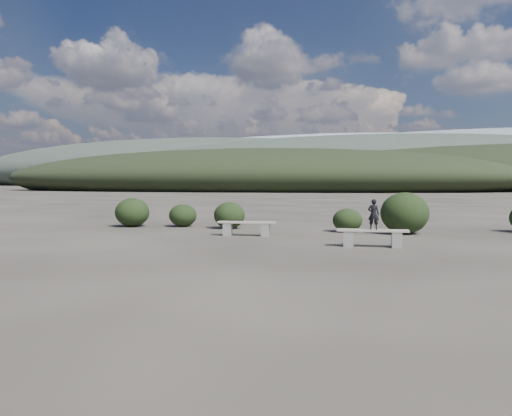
# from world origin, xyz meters

# --- Properties ---
(ground) EXTENTS (1200.00, 1200.00, 0.00)m
(ground) POSITION_xyz_m (0.00, 0.00, 0.00)
(ground) COLOR #2B2621
(ground) RESTS_ON ground
(bench_left) EXTENTS (2.00, 0.61, 0.49)m
(bench_left) POSITION_xyz_m (-1.44, 6.13, 0.30)
(bench_left) COLOR slate
(bench_left) RESTS_ON ground
(bench_right) EXTENTS (2.01, 0.51, 0.50)m
(bench_right) POSITION_xyz_m (2.78, 4.18, 0.30)
(bench_right) COLOR slate
(bench_right) RESTS_ON ground
(seated_person) EXTENTS (0.33, 0.24, 0.86)m
(seated_person) POSITION_xyz_m (2.81, 4.18, 0.93)
(seated_person) COLOR black
(seated_person) RESTS_ON bench_right
(shrub_a) EXTENTS (1.14, 1.14, 0.93)m
(shrub_a) POSITION_xyz_m (-4.91, 8.89, 0.47)
(shrub_a) COLOR black
(shrub_a) RESTS_ON ground
(shrub_b) EXTENTS (1.23, 1.23, 1.05)m
(shrub_b) POSITION_xyz_m (-2.79, 8.54, 0.53)
(shrub_b) COLOR black
(shrub_b) RESTS_ON ground
(shrub_c) EXTENTS (1.09, 1.09, 0.87)m
(shrub_c) POSITION_xyz_m (1.82, 8.29, 0.43)
(shrub_c) COLOR black
(shrub_c) RESTS_ON ground
(shrub_d) EXTENTS (1.69, 1.69, 1.48)m
(shrub_d) POSITION_xyz_m (3.83, 8.15, 0.74)
(shrub_d) COLOR black
(shrub_d) RESTS_ON ground
(shrub_f) EXTENTS (1.40, 1.40, 1.18)m
(shrub_f) POSITION_xyz_m (-6.93, 8.39, 0.59)
(shrub_f) COLOR black
(shrub_f) RESTS_ON ground
(mountain_ridges) EXTENTS (500.00, 400.00, 56.00)m
(mountain_ridges) POSITION_xyz_m (-7.48, 339.06, 10.84)
(mountain_ridges) COLOR black
(mountain_ridges) RESTS_ON ground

